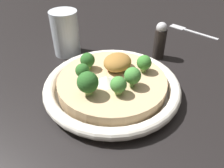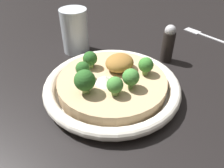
{
  "view_description": "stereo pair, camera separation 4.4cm",
  "coord_description": "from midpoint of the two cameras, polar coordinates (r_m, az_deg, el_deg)",
  "views": [
    {
      "loc": [
        0.29,
        0.2,
        0.29
      ],
      "look_at": [
        0.0,
        0.0,
        0.02
      ],
      "focal_mm": 35.0,
      "sensor_mm": 36.0,
      "label": 1
    },
    {
      "loc": [
        0.26,
        0.23,
        0.29
      ],
      "look_at": [
        0.0,
        0.0,
        0.02
      ],
      "focal_mm": 35.0,
      "sensor_mm": 36.0,
      "label": 2
    }
  ],
  "objects": [
    {
      "name": "ground_plane",
      "position": [
        0.46,
        -2.78,
        -2.33
      ],
      "size": [
        6.0,
        6.0,
        0.0
      ],
      "primitive_type": "plane",
      "color": "black"
    },
    {
      "name": "risotto_bowl",
      "position": [
        0.45,
        -2.84,
        -0.53
      ],
      "size": [
        0.28,
        0.28,
        0.04
      ],
      "color": "silver",
      "rests_on": "ground_plane"
    },
    {
      "name": "cheese_sprinkle",
      "position": [
        0.42,
        -4.82,
        1.14
      ],
      "size": [
        0.04,
        0.04,
        0.02
      ],
      "color": "white",
      "rests_on": "risotto_bowl"
    },
    {
      "name": "crispy_onion_garnish",
      "position": [
        0.45,
        -1.36,
        5.62
      ],
      "size": [
        0.06,
        0.06,
        0.03
      ],
      "color": "olive",
      "rests_on": "risotto_bowl"
    },
    {
      "name": "broccoli_front",
      "position": [
        0.46,
        -9.13,
        6.03
      ],
      "size": [
        0.03,
        0.03,
        0.04
      ],
      "color": "#759E4C",
      "rests_on": "risotto_bowl"
    },
    {
      "name": "broccoli_front_right",
      "position": [
        0.42,
        -10.72,
        3.26
      ],
      "size": [
        0.03,
        0.03,
        0.04
      ],
      "color": "#759E4C",
      "rests_on": "risotto_bowl"
    },
    {
      "name": "broccoli_back",
      "position": [
        0.4,
        2.58,
        2.29
      ],
      "size": [
        0.03,
        0.03,
        0.04
      ],
      "color": "#668E47",
      "rests_on": "risotto_bowl"
    },
    {
      "name": "broccoli_left",
      "position": [
        0.44,
        5.57,
        5.4
      ],
      "size": [
        0.03,
        0.03,
        0.04
      ],
      "color": "#84A856",
      "rests_on": "risotto_bowl"
    },
    {
      "name": "broccoli_back_right",
      "position": [
        0.38,
        -1.6,
        -0.41
      ],
      "size": [
        0.03,
        0.03,
        0.04
      ],
      "color": "#84A856",
      "rests_on": "risotto_bowl"
    },
    {
      "name": "broccoli_right",
      "position": [
        0.38,
        -9.64,
        0.23
      ],
      "size": [
        0.04,
        0.04,
        0.05
      ],
      "color": "#84A856",
      "rests_on": "risotto_bowl"
    },
    {
      "name": "drinking_glass",
      "position": [
        0.59,
        -14.22,
        12.67
      ],
      "size": [
        0.07,
        0.07,
        0.11
      ],
      "color": "silver",
      "rests_on": "ground_plane"
    },
    {
      "name": "fork_utensil",
      "position": [
        0.76,
        17.67,
        13.26
      ],
      "size": [
        0.04,
        0.16,
        0.0
      ],
      "rotation": [
        0.0,
        0.0,
        4.56
      ],
      "color": "#B7B7BC",
      "rests_on": "ground_plane"
    },
    {
      "name": "pepper_shaker",
      "position": [
        0.56,
        10.18,
        11.07
      ],
      "size": [
        0.03,
        0.03,
        0.09
      ],
      "color": "black",
      "rests_on": "ground_plane"
    }
  ]
}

